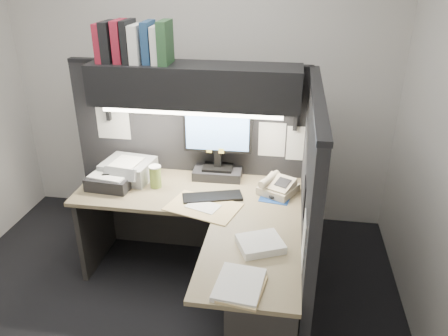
{
  "coord_description": "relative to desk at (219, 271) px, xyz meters",
  "views": [
    {
      "loc": [
        0.83,
        -2.31,
        2.31
      ],
      "look_at": [
        0.38,
        0.51,
        0.96
      ],
      "focal_mm": 35.0,
      "sensor_mm": 36.0,
      "label": 1
    }
  ],
  "objects": [
    {
      "name": "paper_stack_a",
      "position": [
        0.28,
        -0.09,
        0.31
      ],
      "size": [
        0.33,
        0.31,
        0.05
      ],
      "primitive_type": "cube",
      "rotation": [
        0.0,
        0.0,
        0.43
      ],
      "color": "white",
      "rests_on": "desk"
    },
    {
      "name": "printer",
      "position": [
        -0.85,
        0.69,
        0.36
      ],
      "size": [
        0.41,
        0.37,
        0.15
      ],
      "primitive_type": "cube",
      "rotation": [
        0.0,
        0.0,
        -0.13
      ],
      "color": "#94989A",
      "rests_on": "desk"
    },
    {
      "name": "coffee_cup",
      "position": [
        -0.59,
        0.58,
        0.37
      ],
      "size": [
        0.11,
        0.11,
        0.17
      ],
      "primitive_type": "cylinder",
      "rotation": [
        0.0,
        0.0,
        0.3
      ],
      "color": "#A2B448",
      "rests_on": "desk"
    },
    {
      "name": "desk",
      "position": [
        0.0,
        0.0,
        0.0
      ],
      "size": [
        1.7,
        1.53,
        0.73
      ],
      "color": "#847654",
      "rests_on": "floor"
    },
    {
      "name": "open_folder",
      "position": [
        -0.16,
        0.32,
        0.29
      ],
      "size": [
        0.57,
        0.45,
        0.01
      ],
      "primitive_type": "cube",
      "rotation": [
        0.0,
        0.0,
        -0.29
      ],
      "color": "tan",
      "rests_on": "desk"
    },
    {
      "name": "wall_back",
      "position": [
        -0.43,
        1.5,
        0.91
      ],
      "size": [
        3.5,
        0.04,
        2.7
      ],
      "primitive_type": "cube",
      "color": "silver",
      "rests_on": "floor"
    },
    {
      "name": "telephone",
      "position": [
        0.35,
        0.63,
        0.34
      ],
      "size": [
        0.33,
        0.33,
        0.1
      ],
      "primitive_type": "cube",
      "rotation": [
        0.0,
        0.0,
        -0.47
      ],
      "color": "beige",
      "rests_on": "desk"
    },
    {
      "name": "binder_row",
      "position": [
        -0.73,
        0.75,
        1.35
      ],
      "size": [
        0.54,
        0.25,
        0.3
      ],
      "color": "maroon",
      "rests_on": "overhead_shelf"
    },
    {
      "name": "notebook_stack",
      "position": [
        -0.93,
        0.53,
        0.34
      ],
      "size": [
        0.35,
        0.3,
        0.1
      ],
      "primitive_type": "cube",
      "rotation": [
        0.0,
        0.0,
        -0.08
      ],
      "color": "black",
      "rests_on": "desk"
    },
    {
      "name": "monitor",
      "position": [
        -0.14,
        0.82,
        0.52
      ],
      "size": [
        0.54,
        0.24,
        0.58
      ],
      "rotation": [
        0.0,
        0.0,
        0.02
      ],
      "color": "black",
      "rests_on": "desk"
    },
    {
      "name": "floor",
      "position": [
        -0.43,
        0.0,
        -0.44
      ],
      "size": [
        3.5,
        3.5,
        0.0
      ],
      "primitive_type": "plane",
      "color": "black",
      "rests_on": "ground"
    },
    {
      "name": "keyboard",
      "position": [
        -0.12,
        0.46,
        0.3
      ],
      "size": [
        0.46,
        0.27,
        0.02
      ],
      "primitive_type": "cube",
      "rotation": [
        0.0,
        0.0,
        0.3
      ],
      "color": "black",
      "rests_on": "desk"
    },
    {
      "name": "task_light_tube",
      "position": [
        -0.3,
        0.61,
        0.89
      ],
      "size": [
        1.32,
        0.04,
        0.04
      ],
      "primitive_type": "cylinder",
      "rotation": [
        0.0,
        1.57,
        0.0
      ],
      "color": "white",
      "rests_on": "overhead_shelf"
    },
    {
      "name": "overhead_shelf",
      "position": [
        -0.3,
        0.75,
        1.06
      ],
      "size": [
        1.55,
        0.34,
        0.3
      ],
      "primitive_type": "cube",
      "color": "black",
      "rests_on": "partition_back"
    },
    {
      "name": "manila_stack",
      "position": [
        0.21,
        -0.5,
        0.29
      ],
      "size": [
        0.26,
        0.31,
        0.02
      ],
      "primitive_type": "cube",
      "rotation": [
        0.0,
        0.0,
        -0.15
      ],
      "color": "tan",
      "rests_on": "desk"
    },
    {
      "name": "partition_back",
      "position": [
        -0.4,
        0.93,
        0.36
      ],
      "size": [
        1.9,
        0.06,
        1.6
      ],
      "primitive_type": "cube",
      "color": "black",
      "rests_on": "floor"
    },
    {
      "name": "mousepad",
      "position": [
        0.33,
        0.55,
        0.29
      ],
      "size": [
        0.24,
        0.23,
        0.0
      ],
      "primitive_type": "cube",
      "rotation": [
        0.0,
        0.0,
        -0.15
      ],
      "color": "navy",
      "rests_on": "desk"
    },
    {
      "name": "mouse",
      "position": [
        0.32,
        0.54,
        0.31
      ],
      "size": [
        0.09,
        0.12,
        0.04
      ],
      "primitive_type": "ellipsoid",
      "rotation": [
        0.0,
        0.0,
        -0.22
      ],
      "color": "black",
      "rests_on": "mousepad"
    },
    {
      "name": "paper_stack_b",
      "position": [
        0.19,
        -0.47,
        0.3
      ],
      "size": [
        0.27,
        0.33,
        0.03
      ],
      "primitive_type": "cube",
      "rotation": [
        0.0,
        0.0,
        -0.1
      ],
      "color": "white",
      "rests_on": "desk"
    },
    {
      "name": "partition_right",
      "position": [
        0.55,
        0.18,
        0.36
      ],
      "size": [
        0.06,
        1.5,
        1.6
      ],
      "primitive_type": "cube",
      "color": "black",
      "rests_on": "floor"
    },
    {
      "name": "pinned_papers",
      "position": [
        -0.0,
        0.56,
        0.61
      ],
      "size": [
        1.76,
        1.31,
        0.51
      ],
      "color": "white",
      "rests_on": "partition_back"
    }
  ]
}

